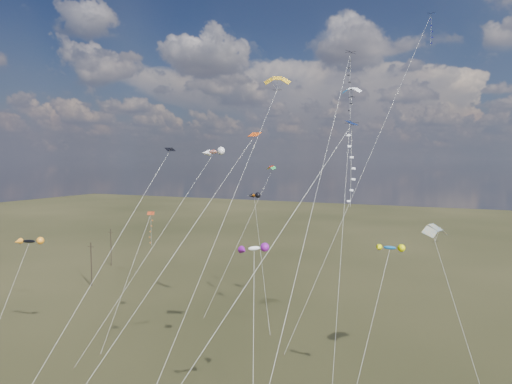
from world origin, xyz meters
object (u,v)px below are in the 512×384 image
at_px(parafoil_yellow, 277,80).
at_px(novelty_black_orange, 29,241).
at_px(diamond_black_high, 346,98).
at_px(utility_pole_far, 111,247).
at_px(utility_pole_near, 91,264).

relative_size(parafoil_yellow, novelty_black_orange, 2.38).
bearing_deg(diamond_black_high, utility_pole_far, 153.78).
bearing_deg(novelty_black_orange, diamond_black_high, 10.65).
xyz_separation_m(utility_pole_near, novelty_black_orange, (10.70, -21.42, 8.44)).
bearing_deg(parafoil_yellow, novelty_black_orange, -179.62).
distance_m(utility_pole_near, novelty_black_orange, 25.39).
distance_m(utility_pole_far, novelty_black_orange, 40.93).
bearing_deg(diamond_black_high, utility_pole_near, 163.93).
bearing_deg(diamond_black_high, novelty_black_orange, -169.35).
xyz_separation_m(parafoil_yellow, novelty_black_orange, (-33.56, -0.22, -17.86)).
distance_m(parafoil_yellow, novelty_black_orange, 38.02).
bearing_deg(utility_pole_far, novelty_black_orange, -62.16).
relative_size(utility_pole_far, novelty_black_orange, 0.61).
bearing_deg(parafoil_yellow, utility_pole_near, 154.41).
relative_size(utility_pole_near, novelty_black_orange, 0.61).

